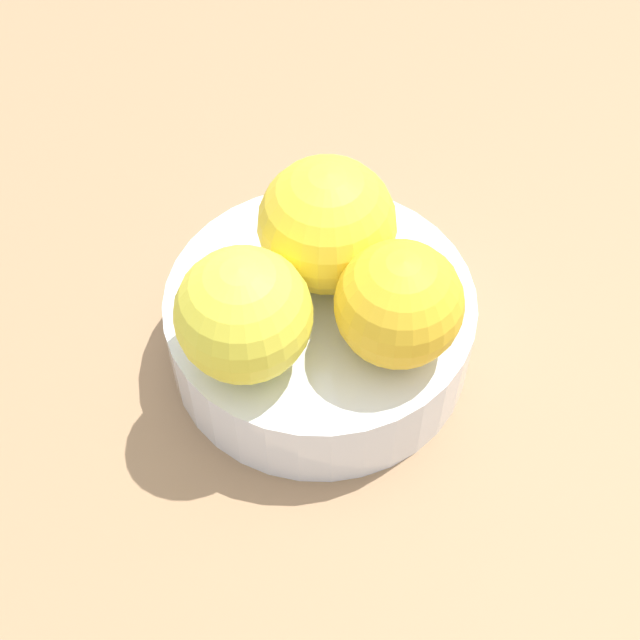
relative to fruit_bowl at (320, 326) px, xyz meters
The scene contains 5 objects.
ground_plane 3.63cm from the fruit_bowl, ahead, with size 110.00×110.00×2.00cm, color #997551.
fruit_bowl is the anchor object (origin of this frame).
orange_in_bowl_0 7.38cm from the fruit_bowl, 48.23° to the right, with size 8.29×8.29×8.29cm, color yellow.
orange_in_bowl_1 8.98cm from the fruit_bowl, 97.42° to the left, with size 7.73×7.73×7.73cm, color yellow.
orange_in_bowl_2 8.55cm from the fruit_bowl, 164.59° to the right, with size 7.33×7.33×7.33cm, color yellow.
Camera 1 is at (-26.69, 20.56, 48.21)cm, focal length 49.98 mm.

